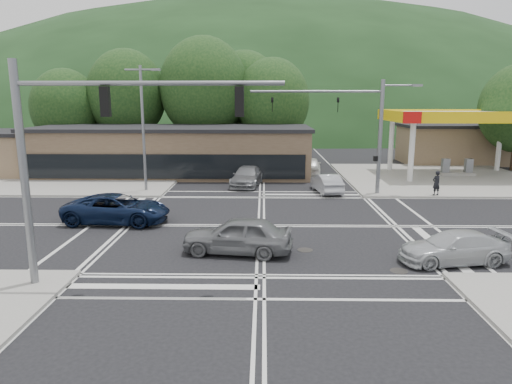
{
  "coord_description": "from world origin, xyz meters",
  "views": [
    {
      "loc": [
        0.11,
        -23.66,
        6.68
      ],
      "look_at": [
        -0.32,
        2.22,
        1.4
      ],
      "focal_mm": 32.0,
      "sensor_mm": 36.0,
      "label": 1
    }
  ],
  "objects_px": {
    "car_grey_center": "(238,235)",
    "car_silver_east": "(454,247)",
    "car_blue_west": "(117,209)",
    "car_queue_a": "(327,183)",
    "pedestrian": "(436,183)",
    "car_queue_b": "(309,166)",
    "car_northbound": "(247,176)"
  },
  "relations": [
    {
      "from": "car_blue_west",
      "to": "car_queue_a",
      "type": "height_order",
      "value": "car_blue_west"
    },
    {
      "from": "car_blue_west",
      "to": "car_grey_center",
      "type": "height_order",
      "value": "car_grey_center"
    },
    {
      "from": "car_grey_center",
      "to": "car_silver_east",
      "type": "height_order",
      "value": "car_grey_center"
    },
    {
      "from": "car_blue_west",
      "to": "car_northbound",
      "type": "relative_size",
      "value": 1.11
    },
    {
      "from": "car_grey_center",
      "to": "pedestrian",
      "type": "relative_size",
      "value": 2.82
    },
    {
      "from": "car_silver_east",
      "to": "car_queue_b",
      "type": "height_order",
      "value": "car_queue_b"
    },
    {
      "from": "car_silver_east",
      "to": "car_queue_b",
      "type": "relative_size",
      "value": 0.91
    },
    {
      "from": "car_silver_east",
      "to": "car_queue_a",
      "type": "xyz_separation_m",
      "value": [
        -3.29,
        14.5,
        0.04
      ]
    },
    {
      "from": "car_silver_east",
      "to": "car_northbound",
      "type": "relative_size",
      "value": 0.88
    },
    {
      "from": "car_queue_a",
      "to": "car_grey_center",
      "type": "bearing_deg",
      "value": 59.2
    },
    {
      "from": "car_blue_west",
      "to": "car_queue_a",
      "type": "relative_size",
      "value": 1.35
    },
    {
      "from": "car_blue_west",
      "to": "car_silver_east",
      "type": "distance_m",
      "value": 17.02
    },
    {
      "from": "car_queue_a",
      "to": "car_northbound",
      "type": "bearing_deg",
      "value": -31.4
    },
    {
      "from": "car_grey_center",
      "to": "pedestrian",
      "type": "distance_m",
      "value": 17.7
    },
    {
      "from": "car_grey_center",
      "to": "car_silver_east",
      "type": "relative_size",
      "value": 1.06
    },
    {
      "from": "car_queue_a",
      "to": "pedestrian",
      "type": "bearing_deg",
      "value": 160.76
    },
    {
      "from": "car_grey_center",
      "to": "car_queue_b",
      "type": "height_order",
      "value": "car_queue_b"
    },
    {
      "from": "car_queue_b",
      "to": "pedestrian",
      "type": "xyz_separation_m",
      "value": [
        7.88,
        -8.95,
        0.15
      ]
    },
    {
      "from": "car_blue_west",
      "to": "car_silver_east",
      "type": "relative_size",
      "value": 1.26
    },
    {
      "from": "car_blue_west",
      "to": "car_grey_center",
      "type": "bearing_deg",
      "value": -121.59
    },
    {
      "from": "car_blue_west",
      "to": "car_silver_east",
      "type": "height_order",
      "value": "car_blue_west"
    },
    {
      "from": "car_grey_center",
      "to": "car_northbound",
      "type": "height_order",
      "value": "car_grey_center"
    },
    {
      "from": "car_northbound",
      "to": "pedestrian",
      "type": "height_order",
      "value": "pedestrian"
    },
    {
      "from": "car_queue_b",
      "to": "pedestrian",
      "type": "relative_size",
      "value": 2.93
    },
    {
      "from": "car_queue_a",
      "to": "car_northbound",
      "type": "relative_size",
      "value": 0.82
    },
    {
      "from": "car_grey_center",
      "to": "car_queue_a",
      "type": "height_order",
      "value": "car_grey_center"
    },
    {
      "from": "pedestrian",
      "to": "car_queue_b",
      "type": "bearing_deg",
      "value": -71.92
    },
    {
      "from": "car_grey_center",
      "to": "car_silver_east",
      "type": "distance_m",
      "value": 9.08
    },
    {
      "from": "car_queue_a",
      "to": "car_northbound",
      "type": "height_order",
      "value": "car_northbound"
    },
    {
      "from": "car_queue_b",
      "to": "car_northbound",
      "type": "height_order",
      "value": "car_queue_b"
    },
    {
      "from": "car_queue_b",
      "to": "car_grey_center",
      "type": "bearing_deg",
      "value": 82.62
    },
    {
      "from": "car_silver_east",
      "to": "car_queue_a",
      "type": "relative_size",
      "value": 1.08
    }
  ]
}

